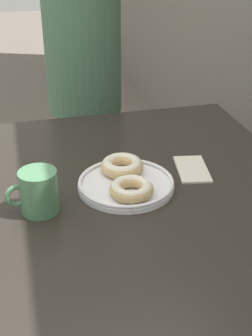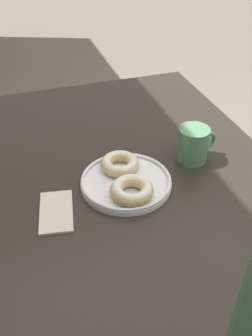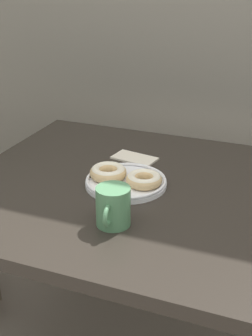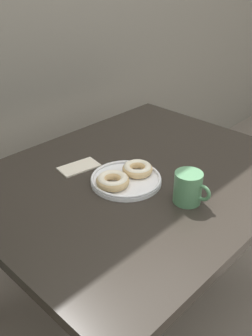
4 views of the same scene
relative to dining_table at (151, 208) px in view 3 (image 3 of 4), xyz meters
The scene contains 4 objects.
dining_table is the anchor object (origin of this frame).
donut_plate 0.13m from the dining_table, behind, with size 0.28×0.26×0.05m.
coffee_mug 0.27m from the dining_table, 96.54° to the right, with size 0.09×0.13×0.11m.
napkin 0.25m from the dining_table, 123.41° to the left, with size 0.17×0.11×0.01m.
Camera 3 is at (0.40, -0.93, 1.41)m, focal length 50.00 mm.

